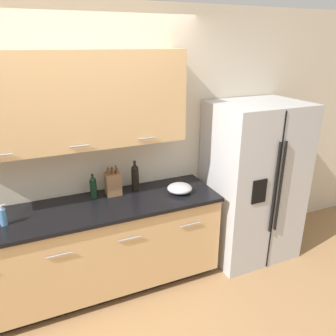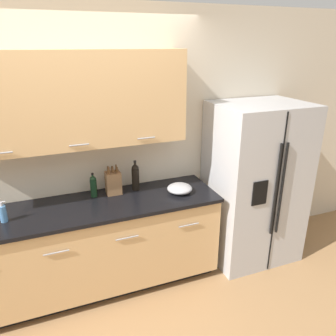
{
  "view_description": "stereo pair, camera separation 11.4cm",
  "coord_description": "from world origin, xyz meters",
  "px_view_note": "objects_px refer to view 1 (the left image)",
  "views": [
    {
      "loc": [
        -0.33,
        -1.83,
        2.26
      ],
      "look_at": [
        0.83,
        0.82,
        1.15
      ],
      "focal_mm": 35.0,
      "sensor_mm": 36.0,
      "label": 1
    },
    {
      "loc": [
        -0.22,
        -1.87,
        2.26
      ],
      "look_at": [
        0.83,
        0.82,
        1.15
      ],
      "focal_mm": 35.0,
      "sensor_mm": 36.0,
      "label": 2
    }
  ],
  "objects_px": {
    "wine_bottle": "(135,177)",
    "oil_bottle": "(93,187)",
    "knife_block": "(113,184)",
    "refrigerator": "(252,182)",
    "soap_dispenser": "(3,217)",
    "mixing_bowl": "(180,188)"
  },
  "relations": [
    {
      "from": "wine_bottle",
      "to": "oil_bottle",
      "type": "relative_size",
      "value": 1.28
    },
    {
      "from": "knife_block",
      "to": "wine_bottle",
      "type": "height_order",
      "value": "wine_bottle"
    },
    {
      "from": "refrigerator",
      "to": "wine_bottle",
      "type": "distance_m",
      "value": 1.28
    },
    {
      "from": "soap_dispenser",
      "to": "oil_bottle",
      "type": "distance_m",
      "value": 0.79
    },
    {
      "from": "soap_dispenser",
      "to": "mixing_bowl",
      "type": "height_order",
      "value": "soap_dispenser"
    },
    {
      "from": "soap_dispenser",
      "to": "mixing_bowl",
      "type": "bearing_deg",
      "value": -0.43
    },
    {
      "from": "soap_dispenser",
      "to": "mixing_bowl",
      "type": "xyz_separation_m",
      "value": [
        1.54,
        -0.01,
        -0.03
      ]
    },
    {
      "from": "mixing_bowl",
      "to": "refrigerator",
      "type": "bearing_deg",
      "value": -0.04
    },
    {
      "from": "refrigerator",
      "to": "wine_bottle",
      "type": "relative_size",
      "value": 5.67
    },
    {
      "from": "knife_block",
      "to": "mixing_bowl",
      "type": "distance_m",
      "value": 0.64
    },
    {
      "from": "oil_bottle",
      "to": "mixing_bowl",
      "type": "bearing_deg",
      "value": -15.44
    },
    {
      "from": "knife_block",
      "to": "oil_bottle",
      "type": "height_order",
      "value": "knife_block"
    },
    {
      "from": "mixing_bowl",
      "to": "wine_bottle",
      "type": "bearing_deg",
      "value": 148.97
    },
    {
      "from": "refrigerator",
      "to": "wine_bottle",
      "type": "bearing_deg",
      "value": 169.68
    },
    {
      "from": "soap_dispenser",
      "to": "knife_block",
      "type": "bearing_deg",
      "value": 11.97
    },
    {
      "from": "knife_block",
      "to": "wine_bottle",
      "type": "bearing_deg",
      "value": 3.54
    },
    {
      "from": "wine_bottle",
      "to": "mixing_bowl",
      "type": "height_order",
      "value": "wine_bottle"
    },
    {
      "from": "soap_dispenser",
      "to": "oil_bottle",
      "type": "height_order",
      "value": "oil_bottle"
    },
    {
      "from": "oil_bottle",
      "to": "soap_dispenser",
      "type": "bearing_deg",
      "value": -164.86
    },
    {
      "from": "refrigerator",
      "to": "knife_block",
      "type": "height_order",
      "value": "refrigerator"
    },
    {
      "from": "knife_block",
      "to": "mixing_bowl",
      "type": "xyz_separation_m",
      "value": [
        0.6,
        -0.21,
        -0.07
      ]
    },
    {
      "from": "refrigerator",
      "to": "mixing_bowl",
      "type": "height_order",
      "value": "refrigerator"
    }
  ]
}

